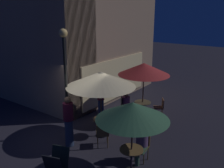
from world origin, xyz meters
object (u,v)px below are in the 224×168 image
object	(u,v)px
cafe_chair_0	(143,143)
cafe_chair_3	(160,106)
cafe_table_0	(131,156)
cafe_table_2	(143,106)
cafe_chair_4	(124,105)
patron_standing_2	(69,121)
menu_sandwich_board	(57,164)
patron_seated_0	(141,141)
cafe_chair_2	(141,114)
patron_standing_3	(101,101)
patio_umbrella_2	(144,69)
street_lamp_near_corner	(65,67)
patron_seated_1	(127,103)
cafe_chair_1	(103,133)
patio_umbrella_1	(101,79)
cafe_table_1	(101,124)
patio_umbrella_0	(133,111)

from	to	relation	value
cafe_chair_0	cafe_chair_3	size ratio (longest dim) A/B	1.09
cafe_table_0	cafe_table_2	distance (m)	4.10
cafe_chair_4	patron_standing_2	xyz separation A→B (m)	(-3.17, 0.21, 0.35)
menu_sandwich_board	cafe_table_0	world-z (taller)	menu_sandwich_board
cafe_table_0	patron_seated_0	size ratio (longest dim) A/B	0.61
cafe_chair_2	patron_standing_2	size ratio (longest dim) A/B	0.47
patron_standing_3	cafe_chair_4	bearing A→B (deg)	-115.71
patio_umbrella_2	cafe_chair_0	world-z (taller)	patio_umbrella_2
street_lamp_near_corner	patio_umbrella_2	xyz separation A→B (m)	(3.31, -1.33, -0.52)
patron_seated_1	patron_standing_3	world-z (taller)	patron_standing_3
patio_umbrella_2	cafe_chair_2	size ratio (longest dim) A/B	2.91
cafe_chair_4	cafe_chair_1	bearing A→B (deg)	-111.33
cafe_table_0	patron_standing_2	bearing A→B (deg)	89.71
cafe_table_0	patron_standing_2	world-z (taller)	patron_standing_2
cafe_table_2	cafe_chair_4	size ratio (longest dim) A/B	0.77
cafe_table_0	patron_seated_0	distance (m)	0.67
patio_umbrella_1	patron_standing_3	size ratio (longest dim) A/B	1.47
cafe_chair_0	patron_seated_1	world-z (taller)	patron_seated_1
cafe_table_1	cafe_chair_4	world-z (taller)	cafe_chair_4
cafe_table_2	cafe_chair_3	distance (m)	0.80
cafe_table_1	cafe_chair_1	xyz separation A→B (m)	(-0.62, -0.55, 0.07)
cafe_chair_2	cafe_chair_4	xyz separation A→B (m)	(0.24, 1.04, 0.06)
cafe_table_2	patron_seated_0	world-z (taller)	patron_seated_0
patron_standing_3	patron_seated_1	bearing A→B (deg)	-116.98
menu_sandwich_board	cafe_table_1	bearing A→B (deg)	-8.09
patron_standing_3	cafe_chair_3	bearing A→B (deg)	-123.78
menu_sandwich_board	cafe_table_2	distance (m)	5.17
menu_sandwich_board	patio_umbrella_2	world-z (taller)	patio_umbrella_2
street_lamp_near_corner	cafe_table_0	xyz separation A→B (m)	(-0.41, -3.05, -2.20)
street_lamp_near_corner	cafe_chair_3	world-z (taller)	street_lamp_near_corner
patron_standing_2	patio_umbrella_0	bearing A→B (deg)	-61.66
street_lamp_near_corner	cafe_chair_2	xyz separation A→B (m)	(2.54, -1.71, -2.24)
patron_standing_3	patron_standing_2	bearing A→B (deg)	116.24
menu_sandwich_board	patio_umbrella_0	xyz separation A→B (m)	(1.45, -1.61, 1.53)
patron_standing_2	menu_sandwich_board	bearing A→B (deg)	-117.28
patron_seated_1	cafe_chair_1	bearing A→B (deg)	-114.24
cafe_chair_0	cafe_chair_1	size ratio (longest dim) A/B	1.08
cafe_table_2	cafe_chair_3	xyz separation A→B (m)	(0.43, -0.67, 0.02)
patio_umbrella_1	cafe_chair_2	size ratio (longest dim) A/B	2.98
patio_umbrella_2	cafe_chair_3	bearing A→B (deg)	-57.19
patron_seated_0	patio_umbrella_0	bearing A→B (deg)	0.00
patio_umbrella_2	cafe_chair_4	xyz separation A→B (m)	(-0.54, 0.66, -1.66)
cafe_table_2	patron_seated_1	xyz separation A→B (m)	(-0.44, 0.55, 0.14)
patron_seated_0	patron_seated_1	xyz separation A→B (m)	(2.63, 2.23, -0.05)
cafe_table_1	cafe_table_2	distance (m)	2.52
cafe_chair_4	patio_umbrella_1	bearing A→B (deg)	-121.12
patio_umbrella_1	patron_seated_1	xyz separation A→B (m)	(2.04, 0.16, -1.59)
cafe_table_0	cafe_table_1	size ratio (longest dim) A/B	1.07
cafe_table_0	cafe_chair_0	world-z (taller)	cafe_chair_0
menu_sandwich_board	patron_standing_3	distance (m)	4.13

